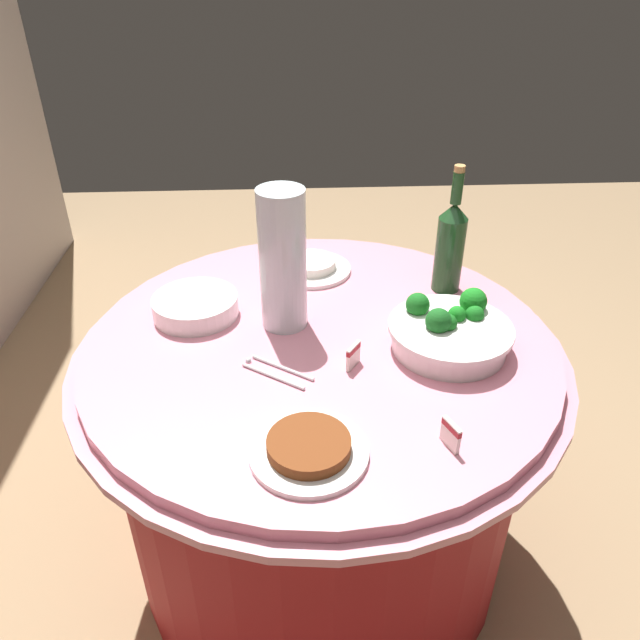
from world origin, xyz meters
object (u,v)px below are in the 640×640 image
at_px(broccoli_bowl, 450,332).
at_px(serving_tongs, 275,371).
at_px(decorative_fruit_vase, 283,267).
at_px(label_placard_mid, 451,434).
at_px(food_plate_rice, 311,267).
at_px(label_placard_front, 353,355).
at_px(wine_bottle, 450,244).
at_px(plate_stack, 196,306).
at_px(food_plate_stir_fry, 309,448).

bearing_deg(broccoli_bowl, serving_tongs, 100.97).
relative_size(decorative_fruit_vase, label_placard_mid, 6.18).
xyz_separation_m(food_plate_rice, label_placard_front, (-0.45, -0.07, 0.02)).
height_order(broccoli_bowl, decorative_fruit_vase, decorative_fruit_vase).
height_order(label_placard_front, label_placard_mid, same).
bearing_deg(decorative_fruit_vase, wine_bottle, -70.83).
bearing_deg(food_plate_rice, serving_tongs, 168.06).
relative_size(broccoli_bowl, serving_tongs, 1.79).
relative_size(broccoli_bowl, label_placard_front, 5.09).
bearing_deg(serving_tongs, label_placard_mid, -126.72).
height_order(broccoli_bowl, food_plate_rice, broccoli_bowl).
relative_size(broccoli_bowl, label_placard_mid, 5.09).
bearing_deg(wine_bottle, plate_stack, 98.70).
distance_m(serving_tongs, label_placard_mid, 0.41).
bearing_deg(serving_tongs, food_plate_stir_fry, -165.65).
bearing_deg(broccoli_bowl, food_plate_rice, 37.60).
distance_m(label_placard_front, label_placard_mid, 0.30).
bearing_deg(decorative_fruit_vase, label_placard_mid, -145.53).
bearing_deg(food_plate_stir_fry, label_placard_front, -22.06).
bearing_deg(plate_stack, food_plate_rice, -53.93).
bearing_deg(wine_bottle, label_placard_mid, 167.90).
xyz_separation_m(broccoli_bowl, label_placard_mid, (-0.32, 0.07, -0.01)).
distance_m(plate_stack, wine_bottle, 0.66).
distance_m(wine_bottle, label_placard_front, 0.45).
bearing_deg(plate_stack, wine_bottle, -81.30).
bearing_deg(label_placard_mid, serving_tongs, 53.28).
relative_size(broccoli_bowl, food_plate_rice, 1.27).
relative_size(food_plate_stir_fry, label_placard_front, 4.00).
relative_size(plate_stack, wine_bottle, 0.62).
height_order(plate_stack, food_plate_stir_fry, plate_stack).
bearing_deg(label_placard_mid, food_plate_stir_fry, 91.71).
bearing_deg(decorative_fruit_vase, plate_stack, 77.29).
bearing_deg(serving_tongs, decorative_fruit_vase, -6.41).
bearing_deg(serving_tongs, plate_stack, 38.63).
relative_size(broccoli_bowl, plate_stack, 1.33).
xyz_separation_m(broccoli_bowl, wine_bottle, (0.27, -0.05, 0.09)).
bearing_deg(label_placard_mid, label_placard_front, 31.07).
bearing_deg(broccoli_bowl, label_placard_mid, 167.39).
relative_size(broccoli_bowl, decorative_fruit_vase, 0.82).
distance_m(broccoli_bowl, serving_tongs, 0.40).
height_order(decorative_fruit_vase, food_plate_rice, decorative_fruit_vase).
distance_m(broccoli_bowl, plate_stack, 0.62).
bearing_deg(label_placard_front, decorative_fruit_vase, 38.75).
bearing_deg(food_plate_stir_fry, food_plate_rice, -2.73).
bearing_deg(plate_stack, serving_tongs, -141.37).
height_order(serving_tongs, food_plate_rice, food_plate_rice).
xyz_separation_m(decorative_fruit_vase, serving_tongs, (-0.20, 0.02, -0.15)).
distance_m(serving_tongs, label_placard_front, 0.17).
distance_m(broccoli_bowl, label_placard_front, 0.23).
height_order(wine_bottle, decorative_fruit_vase, decorative_fruit_vase).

